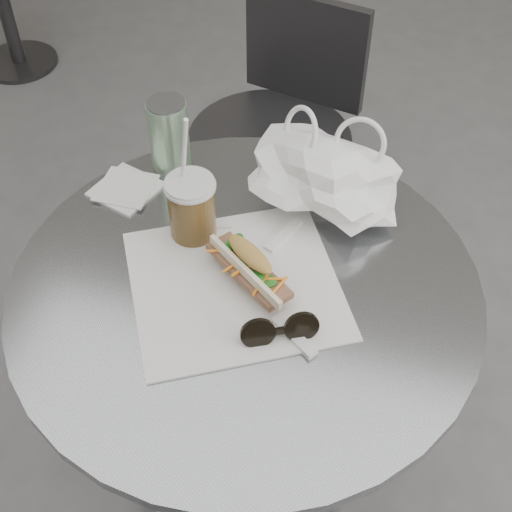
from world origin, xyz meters
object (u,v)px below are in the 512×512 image
(chair_far, at_px, (276,172))
(iced_coffee, at_px, (192,207))
(cafe_table, at_px, (247,378))
(banh_mi, at_px, (249,267))
(drink_can, at_px, (169,135))
(sunglasses, at_px, (279,331))

(chair_far, bearing_deg, iced_coffee, 102.98)
(cafe_table, relative_size, iced_coffee, 3.07)
(chair_far, relative_size, banh_mi, 3.73)
(cafe_table, relative_size, drink_can, 5.46)
(chair_far, bearing_deg, sunglasses, 116.31)
(drink_can, bearing_deg, banh_mi, -45.95)
(banh_mi, bearing_deg, chair_far, 137.28)
(cafe_table, bearing_deg, drink_can, 132.58)
(cafe_table, height_order, sunglasses, sunglasses)
(chair_far, distance_m, banh_mi, 0.84)
(chair_far, height_order, sunglasses, sunglasses)
(iced_coffee, relative_size, sunglasses, 2.17)
(cafe_table, distance_m, iced_coffee, 0.36)
(banh_mi, height_order, iced_coffee, iced_coffee)
(sunglasses, bearing_deg, banh_mi, 101.51)
(banh_mi, distance_m, sunglasses, 0.12)
(cafe_table, relative_size, chair_far, 0.97)
(cafe_table, relative_size, banh_mi, 3.62)
(cafe_table, distance_m, chair_far, 0.74)
(iced_coffee, bearing_deg, cafe_table, -35.14)
(sunglasses, bearing_deg, cafe_table, 105.48)
(drink_can, bearing_deg, iced_coffee, -56.83)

